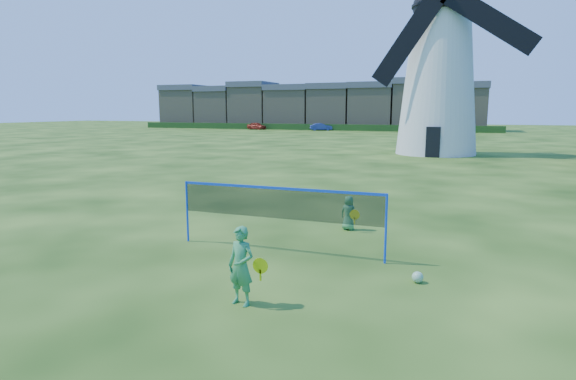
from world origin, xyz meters
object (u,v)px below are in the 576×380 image
(windmill, at_px, (439,71))
(player_boy, at_px, (349,213))
(play_ball, at_px, (418,277))
(car_right, at_px, (321,127))
(car_left, at_px, (257,126))
(badminton_net, at_px, (279,204))
(player_girl, at_px, (241,266))

(windmill, distance_m, player_boy, 25.60)
(player_boy, relative_size, play_ball, 4.38)
(player_boy, height_order, car_right, car_right)
(play_ball, distance_m, car_left, 73.06)
(badminton_net, bearing_deg, player_boy, 67.87)
(badminton_net, bearing_deg, car_right, 106.02)
(player_boy, bearing_deg, play_ball, 133.82)
(car_left, bearing_deg, badminton_net, -134.94)
(player_girl, distance_m, car_right, 70.37)
(badminton_net, xyz_separation_m, car_left, (-29.88, 64.14, -0.53))
(play_ball, bearing_deg, car_right, 108.42)
(player_girl, bearing_deg, car_right, 116.99)
(badminton_net, distance_m, car_right, 67.23)
(badminton_net, height_order, car_right, badminton_net)
(windmill, height_order, car_left, windmill)
(player_boy, bearing_deg, player_girl, 96.72)
(player_girl, bearing_deg, play_ball, 49.41)
(windmill, relative_size, play_ball, 80.68)
(play_ball, xyz_separation_m, car_left, (-33.17, 65.10, 0.50))
(play_ball, relative_size, car_left, 0.06)
(player_girl, xyz_separation_m, player_boy, (0.50, 5.71, -0.21))
(player_boy, height_order, play_ball, player_boy)
(windmill, relative_size, badminton_net, 3.51)
(badminton_net, xyz_separation_m, play_ball, (3.29, -0.96, -1.03))
(player_girl, xyz_separation_m, car_right, (-19.11, 67.73, -0.10))
(badminton_net, relative_size, player_boy, 5.24)
(player_boy, distance_m, play_ball, 4.22)
(windmill, bearing_deg, player_boy, -91.58)
(player_girl, distance_m, player_boy, 5.73)
(windmill, bearing_deg, play_ball, -86.90)
(player_boy, relative_size, car_right, 0.27)
(badminton_net, bearing_deg, player_girl, -79.79)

